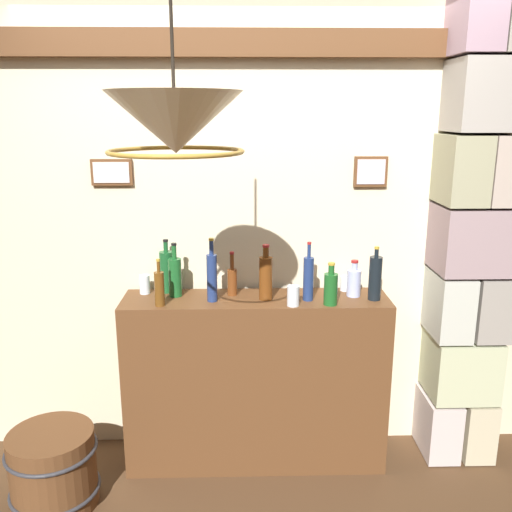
# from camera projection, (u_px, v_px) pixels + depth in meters

# --- Properties ---
(panelled_rear_partition) EXTENTS (3.54, 0.15, 2.67)m
(panelled_rear_partition) POSITION_uv_depth(u_px,v_px,m) (255.00, 217.00, 3.14)
(panelled_rear_partition) COLOR beige
(panelled_rear_partition) RESTS_ON ground
(stone_pillar) EXTENTS (0.41, 0.39, 2.60)m
(stone_pillar) POSITION_uv_depth(u_px,v_px,m) (472.00, 234.00, 3.02)
(stone_pillar) COLOR beige
(stone_pillar) RESTS_ON ground
(bar_shelf_unit) EXTENTS (1.45, 0.34, 0.99)m
(bar_shelf_unit) POSITION_uv_depth(u_px,v_px,m) (256.00, 381.00, 3.13)
(bar_shelf_unit) COLOR brown
(bar_shelf_unit) RESTS_ON ground
(liquor_bottle_sherry) EXTENTS (0.07, 0.07, 0.29)m
(liquor_bottle_sherry) POSITION_uv_depth(u_px,v_px,m) (375.00, 278.00, 2.95)
(liquor_bottle_sherry) COLOR black
(liquor_bottle_sherry) RESTS_ON bar_shelf_unit
(liquor_bottle_mezcal) EXTENTS (0.07, 0.07, 0.30)m
(liquor_bottle_mezcal) POSITION_uv_depth(u_px,v_px,m) (175.00, 276.00, 3.01)
(liquor_bottle_mezcal) COLOR #1A5825
(liquor_bottle_mezcal) RESTS_ON bar_shelf_unit
(liquor_bottle_vodka) EXTENTS (0.06, 0.06, 0.34)m
(liquor_bottle_vodka) POSITION_uv_depth(u_px,v_px,m) (212.00, 276.00, 2.92)
(liquor_bottle_vodka) COLOR navy
(liquor_bottle_vodka) RESTS_ON bar_shelf_unit
(liquor_bottle_tequila) EXTENTS (0.07, 0.07, 0.30)m
(liquor_bottle_tequila) POSITION_uv_depth(u_px,v_px,m) (266.00, 277.00, 2.95)
(liquor_bottle_tequila) COLOR #643312
(liquor_bottle_tequila) RESTS_ON bar_shelf_unit
(liquor_bottle_gin) EXTENTS (0.05, 0.05, 0.25)m
(liquor_bottle_gin) POSITION_uv_depth(u_px,v_px,m) (159.00, 288.00, 2.86)
(liquor_bottle_gin) COLOR brown
(liquor_bottle_gin) RESTS_ON bar_shelf_unit
(liquor_bottle_rye) EXTENTS (0.07, 0.07, 0.23)m
(liquor_bottle_rye) POSITION_uv_depth(u_px,v_px,m) (331.00, 288.00, 2.88)
(liquor_bottle_rye) COLOR #1A5720
(liquor_bottle_rye) RESTS_ON bar_shelf_unit
(liquor_bottle_scotch) EXTENTS (0.05, 0.05, 0.25)m
(liquor_bottle_scotch) POSITION_uv_depth(u_px,v_px,m) (232.00, 280.00, 3.03)
(liquor_bottle_scotch) COLOR brown
(liquor_bottle_scotch) RESTS_ON bar_shelf_unit
(liquor_bottle_whiskey) EXTENTS (0.08, 0.08, 0.20)m
(liquor_bottle_whiskey) POSITION_uv_depth(u_px,v_px,m) (354.00, 282.00, 3.02)
(liquor_bottle_whiskey) COLOR #A8B3E2
(liquor_bottle_whiskey) RESTS_ON bar_shelf_unit
(liquor_bottle_bourbon) EXTENTS (0.08, 0.08, 0.30)m
(liquor_bottle_bourbon) POSITION_uv_depth(u_px,v_px,m) (167.00, 271.00, 3.08)
(liquor_bottle_bourbon) COLOR #184F26
(liquor_bottle_bourbon) RESTS_ON bar_shelf_unit
(liquor_bottle_vermouth) EXTENTS (0.06, 0.06, 0.32)m
(liquor_bottle_vermouth) POSITION_uv_depth(u_px,v_px,m) (308.00, 278.00, 2.94)
(liquor_bottle_vermouth) COLOR navy
(liquor_bottle_vermouth) RESTS_ON bar_shelf_unit
(glass_tumbler_rocks) EXTENTS (0.06, 0.06, 0.11)m
(glass_tumbler_rocks) POSITION_uv_depth(u_px,v_px,m) (293.00, 296.00, 2.87)
(glass_tumbler_rocks) COLOR silver
(glass_tumbler_rocks) RESTS_ON bar_shelf_unit
(glass_tumbler_highball) EXTENTS (0.06, 0.06, 0.08)m
(glass_tumbler_highball) POSITION_uv_depth(u_px,v_px,m) (345.00, 283.00, 3.12)
(glass_tumbler_highball) COLOR silver
(glass_tumbler_highball) RESTS_ON bar_shelf_unit
(glass_tumbler_shot) EXTENTS (0.06, 0.06, 0.10)m
(glass_tumbler_shot) POSITION_uv_depth(u_px,v_px,m) (145.00, 284.00, 3.07)
(glass_tumbler_shot) COLOR silver
(glass_tumbler_shot) RESTS_ON bar_shelf_unit
(pendant_lamp) EXTENTS (0.48, 0.48, 0.66)m
(pendant_lamp) POSITION_uv_depth(u_px,v_px,m) (175.00, 124.00, 1.91)
(pendant_lamp) COLOR #EFE5C6
(wooden_barrel) EXTENTS (0.46, 0.46, 0.41)m
(wooden_barrel) POSITION_uv_depth(u_px,v_px,m) (53.00, 469.00, 2.83)
(wooden_barrel) COLOR brown
(wooden_barrel) RESTS_ON ground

